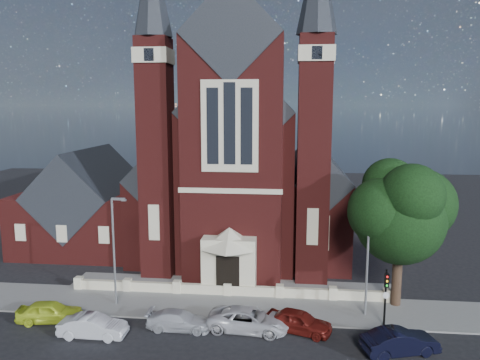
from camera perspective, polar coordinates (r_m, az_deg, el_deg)
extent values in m
plane|color=black|center=(45.17, -0.07, -9.74)|extent=(120.00, 120.00, 0.00)
cube|color=slate|center=(35.46, -1.92, -15.19)|extent=(60.00, 5.00, 0.12)
cube|color=slate|center=(39.11, -1.10, -12.80)|extent=(26.00, 3.00, 0.14)
cube|color=beige|center=(37.28, -1.49, -13.94)|extent=(24.00, 0.40, 0.90)
cube|color=#541816|center=(53.24, 1.07, 0.91)|extent=(10.00, 30.00, 14.00)
cube|color=black|center=(52.70, 1.09, 8.46)|extent=(10.00, 30.20, 10.00)
cube|color=#541816|center=(53.94, -7.00, -2.29)|extent=(5.00, 26.00, 8.00)
cube|color=#541816|center=(52.67, 9.13, -2.61)|extent=(5.00, 26.00, 8.00)
cube|color=black|center=(53.30, -7.09, 1.93)|extent=(5.01, 26.20, 5.01)
cube|color=black|center=(52.01, 9.24, 1.71)|extent=(5.01, 26.20, 5.01)
cube|color=#541816|center=(37.56, -0.96, 2.09)|extent=(8.00, 3.00, 20.00)
cube|color=black|center=(37.67, -1.00, 17.36)|extent=(8.00, 3.20, 8.00)
cube|color=beige|center=(35.78, -1.27, 6.56)|extent=(4.40, 0.15, 7.00)
cube|color=black|center=(35.70, -1.29, 6.87)|extent=(0.90, 0.08, 6.20)
cube|color=beige|center=(37.41, -1.30, -10.24)|extent=(4.20, 2.00, 4.40)
cube|color=black|center=(36.63, -1.51, -11.67)|extent=(1.80, 0.12, 3.20)
cone|color=beige|center=(36.74, -1.31, -7.00)|extent=(4.60, 4.60, 1.60)
cube|color=#541816|center=(39.83, -10.11, 2.35)|extent=(2.60, 2.60, 20.00)
cube|color=beige|center=(39.76, -10.46, 14.60)|extent=(2.80, 2.80, 1.20)
cube|color=#541816|center=(38.33, 8.92, 2.12)|extent=(2.60, 2.60, 20.00)
cube|color=beige|center=(38.26, 9.25, 14.86)|extent=(2.80, 2.80, 1.20)
cube|color=#541816|center=(51.24, -17.84, -4.41)|extent=(12.00, 12.00, 6.00)
cube|color=black|center=(50.65, -18.00, -1.11)|extent=(8.49, 12.20, 8.49)
cylinder|color=black|center=(36.50, 18.60, -10.73)|extent=(0.70, 0.70, 5.00)
sphere|color=black|center=(35.38, 18.93, -4.62)|extent=(6.40, 6.40, 6.40)
sphere|color=black|center=(33.93, 20.21, -1.80)|extent=(4.40, 4.40, 4.40)
cylinder|color=gray|center=(35.51, -15.11, -8.57)|extent=(0.16, 0.16, 8.00)
cube|color=gray|center=(34.36, -14.61, -2.25)|extent=(1.00, 0.15, 0.18)
cube|color=gray|center=(34.23, -13.98, -2.40)|extent=(0.35, 0.22, 0.12)
cylinder|color=gray|center=(33.69, 15.26, -9.55)|extent=(0.16, 0.16, 8.00)
cube|color=gray|center=(32.74, 16.42, -2.88)|extent=(1.00, 0.15, 0.18)
cube|color=gray|center=(32.83, 17.10, -3.03)|extent=(0.35, 0.22, 0.12)
cylinder|color=black|center=(33.18, 17.29, -13.63)|extent=(0.14, 0.14, 4.00)
cube|color=black|center=(32.57, 17.45, -11.61)|extent=(0.28, 0.22, 0.90)
sphere|color=red|center=(32.35, 17.52, -11.20)|extent=(0.14, 0.14, 0.14)
sphere|color=#CC8C0C|center=(32.45, 17.50, -11.69)|extent=(0.14, 0.14, 0.14)
sphere|color=#0C9919|center=(32.56, 17.47, -12.19)|extent=(0.14, 0.14, 0.14)
imported|color=#BBD029|center=(35.44, -22.19, -14.63)|extent=(4.48, 2.39, 1.45)
imported|color=silver|center=(32.46, -17.48, -16.65)|extent=(4.31, 1.52, 1.42)
imported|color=#B5B7BD|center=(32.30, -7.43, -16.60)|extent=(4.34, 1.84, 1.25)
imported|color=silver|center=(31.87, 1.07, -16.65)|extent=(5.52, 2.92, 1.48)
imported|color=#601510|center=(31.89, 7.19, -16.72)|extent=(4.64, 3.06, 1.47)
imported|color=black|center=(30.76, 18.91, -18.15)|extent=(4.84, 2.87, 1.51)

